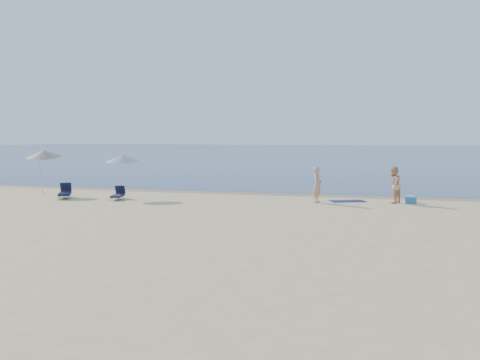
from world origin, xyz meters
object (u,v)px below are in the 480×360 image
Objects in this scene: person_right at (393,185)px; umbrella_near at (123,158)px; person_left at (317,185)px; blue_cooler at (411,200)px.

umbrella_near reaches higher than person_right.
person_left is 3.58m from person_right.
blue_cooler is (0.81, 0.04, -0.71)m from person_right.
person_right is at bearing 3.80° from umbrella_near.
person_right reaches higher than person_left.
person_left is 10.06m from umbrella_near.
person_right is 3.92× the size of blue_cooler.
person_left is 3.88× the size of blue_cooler.
person_left is 0.73× the size of umbrella_near.
umbrella_near reaches higher than blue_cooler.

